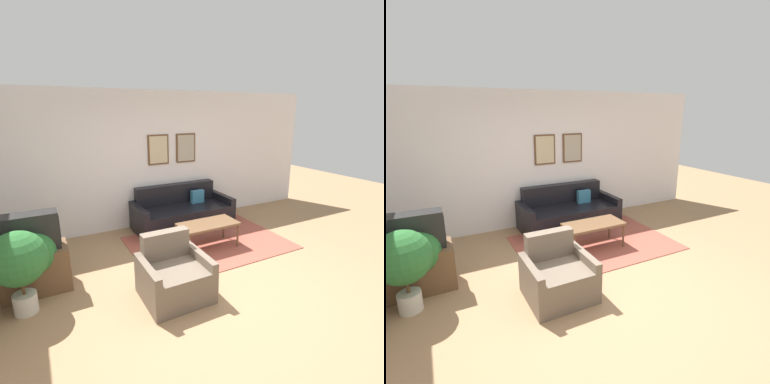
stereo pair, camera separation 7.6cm
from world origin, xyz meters
The scene contains 11 objects.
ground_plane centered at (0.00, 0.00, 0.00)m, with size 16.00×16.00×0.00m, color #997551.
area_rug centered at (0.62, 1.29, 0.01)m, with size 2.71×1.93×0.01m.
wall_back centered at (0.01, 2.71, 1.35)m, with size 8.00×0.09×2.70m.
couch centered at (0.57, 2.25, 0.29)m, with size 1.98×0.90×0.83m.
coffee_table centered at (0.51, 1.12, 0.42)m, with size 1.02×0.52×0.46m.
tv_stand centered at (-2.14, 1.10, 0.29)m, with size 0.82×0.49×0.58m.
tv centered at (-2.14, 1.10, 0.83)m, with size 0.68×0.28×0.49m.
armchair centered at (-0.59, 0.14, 0.27)m, with size 0.82×0.76×0.79m.
potted_plant_tall centered at (-2.28, 0.66, 0.66)m, with size 0.63×0.63×1.02m.
potted_plant_by_window centered at (-2.12, 1.46, 0.62)m, with size 0.61×0.61×0.96m.
potted_plant_small centered at (-2.14, 1.02, 0.56)m, with size 0.57×0.57×0.87m.
Camera 2 is at (-1.92, -3.00, 2.32)m, focal length 28.00 mm.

